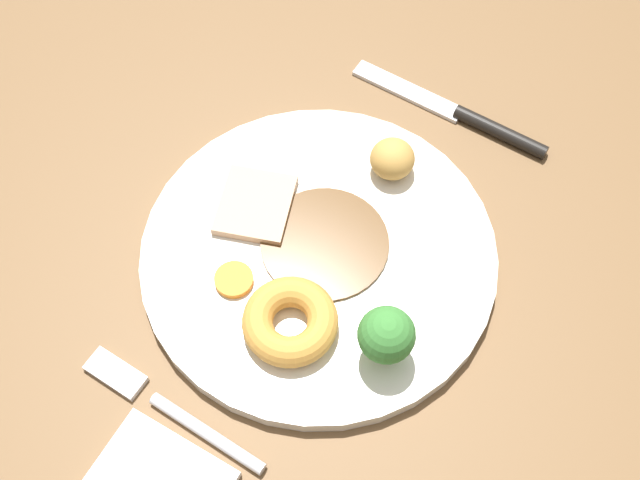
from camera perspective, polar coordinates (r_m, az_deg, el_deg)
The scene contains 10 objects.
dining_table at distance 65.19cm, azimuth -0.09°, elevation -2.11°, with size 120.00×84.00×3.60cm, color brown.
dinner_plate at distance 63.17cm, azimuth -0.00°, elevation -0.76°, with size 27.68×27.68×1.40cm, color silver.
gravy_pool at distance 62.51cm, azimuth 0.37°, elevation -0.24°, with size 10.03×10.03×0.30cm, color #563819.
meat_slice_main at distance 64.06cm, azimuth -4.82°, elevation 2.23°, with size 6.29×5.55×0.80cm, color tan.
yorkshire_pudding at distance 58.53cm, azimuth -2.12°, elevation -5.77°, with size 7.02×7.02×2.28cm, color #C68938.
roast_potato_left at distance 65.26cm, azimuth 5.38°, elevation 5.57°, with size 3.65×3.62×3.06cm, color #BC8C42.
carrot_coin_front at distance 61.21cm, azimuth -6.09°, elevation -2.80°, with size 2.95×2.95×0.59cm, color orange.
broccoli_floret at distance 56.21cm, azimuth 4.70°, elevation -6.76°, with size 4.09×4.09×5.21cm.
fork at distance 59.44cm, azimuth -10.65°, elevation -11.57°, with size 2.90×15.32×0.90cm.
knife at distance 71.94cm, azimuth 10.22°, elevation 8.58°, with size 3.31×18.55×1.20cm.
Camera 1 is at (-23.63, -18.56, 59.65)cm, focal length 45.34 mm.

